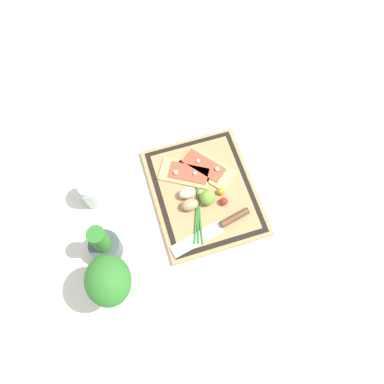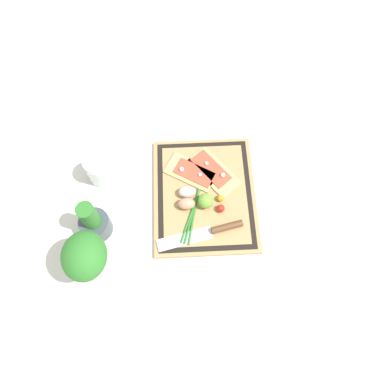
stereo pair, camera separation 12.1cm
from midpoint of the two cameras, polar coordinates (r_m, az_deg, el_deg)
ground_plane at (r=1.25m, az=4.68°, el=-0.88°), size 6.00×6.00×0.00m
cutting_board at (r=1.24m, az=4.71°, el=-0.73°), size 0.41×0.33×0.02m
pizza_slice_near at (r=1.26m, az=5.99°, el=2.83°), size 0.20×0.18×0.02m
pizza_slice_far at (r=1.25m, az=2.68°, el=2.74°), size 0.16×0.19×0.02m
knife at (r=1.18m, az=6.35°, el=-6.20°), size 0.09×0.27×0.02m
egg_brown at (r=1.19m, az=2.04°, el=-2.15°), size 0.04×0.06×0.04m
egg_pink at (r=1.21m, az=2.11°, el=-0.43°), size 0.04×0.06×0.04m
lime at (r=1.19m, az=5.00°, el=-1.69°), size 0.05×0.05×0.05m
cherry_tomato_red at (r=1.20m, az=7.27°, el=-2.84°), size 0.03×0.03×0.03m
cherry_tomato_yellow at (r=1.21m, az=7.18°, el=-1.28°), size 0.02×0.02×0.02m
scallion_bunch at (r=1.22m, az=3.61°, el=-1.02°), size 0.32×0.12×0.01m
herb_pot at (r=1.17m, az=-11.88°, el=-4.93°), size 0.09×0.09×0.18m
sauce_jar at (r=1.25m, az=-11.40°, el=2.90°), size 0.08×0.08×0.11m
herb_glass at (r=1.07m, az=-12.55°, el=-10.30°), size 0.14×0.12×0.22m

